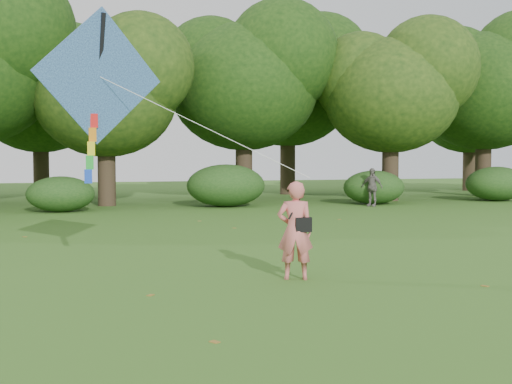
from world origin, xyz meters
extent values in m
plane|color=#265114|center=(0.00, 0.00, 0.00)|extent=(100.00, 100.00, 0.00)
imported|color=#D16662|center=(-0.06, 0.98, 0.87)|extent=(0.73, 0.60, 1.74)
imported|color=slate|center=(9.26, 16.18, 0.85)|extent=(0.93, 1.05, 1.71)
cube|color=black|center=(0.06, 0.95, 0.97)|extent=(0.30, 0.20, 0.26)
cylinder|color=black|center=(-0.06, 0.94, 1.31)|extent=(0.33, 0.14, 0.47)
cube|color=#2856AF|center=(-3.28, 2.79, 3.66)|extent=(2.40, 0.91, 2.53)
cube|color=black|center=(-3.28, 2.82, 3.66)|extent=(0.26, 0.42, 2.30)
cylinder|color=white|center=(-1.54, 1.86, 2.73)|extent=(3.48, 1.87, 1.88)
cube|color=red|center=(-3.38, 2.81, 2.84)|extent=(0.14, 0.06, 0.26)
cube|color=orange|center=(-3.41, 2.81, 2.58)|extent=(0.14, 0.06, 0.26)
cube|color=yellow|center=(-3.44, 2.81, 2.32)|extent=(0.14, 0.06, 0.26)
cube|color=green|center=(-3.47, 2.81, 2.06)|extent=(0.14, 0.06, 0.26)
cube|color=blue|center=(-3.50, 2.81, 1.80)|extent=(0.14, 0.06, 0.26)
cylinder|color=#3A2D1E|center=(-2.00, 20.00, 1.57)|extent=(0.80, 0.80, 3.15)
ellipsoid|color=#1E3F11|center=(-2.00, 20.00, 4.91)|extent=(6.40, 6.40, 5.44)
cylinder|color=#3A2D1E|center=(5.00, 22.00, 1.84)|extent=(0.86, 0.86, 3.67)
ellipsoid|color=#1E3F11|center=(5.00, 22.00, 5.76)|extent=(7.60, 7.60, 6.46)
cylinder|color=#3A2D1E|center=(12.00, 19.50, 1.72)|extent=(0.83, 0.83, 3.43)
ellipsoid|color=#1E3F11|center=(12.00, 19.50, 5.30)|extent=(6.80, 6.80, 5.78)
cylinder|color=#3A2D1E|center=(19.00, 21.50, 1.89)|extent=(0.87, 0.87, 3.78)
ellipsoid|color=#1E3F11|center=(19.00, 21.50, 5.92)|extent=(7.80, 7.80, 6.63)
cylinder|color=#3A2D1E|center=(-5.00, 27.50, 1.75)|extent=(0.84, 0.84, 3.50)
ellipsoid|color=#1E3F11|center=(-5.00, 27.50, 5.43)|extent=(7.00, 7.00, 5.95)
cylinder|color=#3A2D1E|center=(9.00, 26.50, 2.01)|extent=(0.90, 0.90, 4.02)
ellipsoid|color=#1E3F11|center=(9.00, 26.50, 6.17)|extent=(7.80, 7.80, 6.63)
cylinder|color=#3A2D1E|center=(22.00, 27.00, 1.78)|extent=(0.85, 0.85, 3.57)
ellipsoid|color=#1E3F11|center=(22.00, 27.00, 5.55)|extent=(7.20, 7.20, 6.12)
ellipsoid|color=#264919|center=(-4.00, 17.10, 0.71)|extent=(2.66, 2.09, 1.42)
ellipsoid|color=#264919|center=(3.00, 17.90, 0.94)|extent=(3.50, 2.75, 1.88)
ellipsoid|color=#264919|center=(10.00, 17.40, 0.79)|extent=(2.94, 2.31, 1.58)
ellipsoid|color=#264919|center=(17.00, 17.70, 0.86)|extent=(3.22, 2.53, 1.72)
cube|color=olive|center=(2.76, -0.54, 0.00)|extent=(0.12, 0.14, 0.01)
cube|color=olive|center=(0.51, 11.79, 0.00)|extent=(0.14, 0.11, 0.01)
cube|color=olive|center=(1.08, 9.32, 0.00)|extent=(0.14, 0.12, 0.01)
cube|color=olive|center=(-2.31, -2.40, 0.00)|extent=(0.13, 0.14, 0.01)
cube|color=olive|center=(5.31, 10.92, 0.00)|extent=(0.14, 0.12, 0.01)
cube|color=olive|center=(-2.69, 0.37, 0.00)|extent=(0.14, 0.14, 0.01)
cube|color=olive|center=(-4.95, 8.84, 0.00)|extent=(0.14, 0.14, 0.01)
camera|label=1|loc=(-4.00, -9.56, 2.13)|focal=45.00mm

